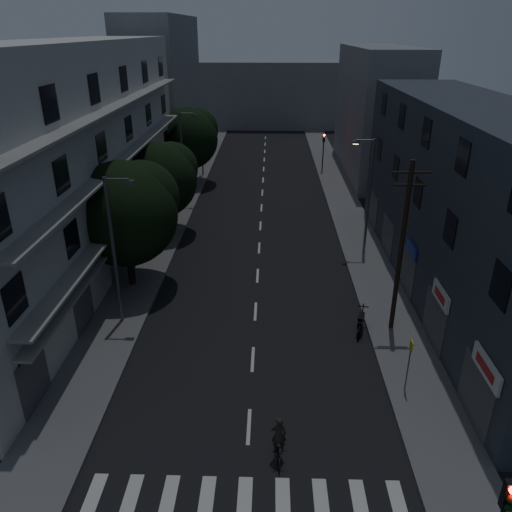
{
  "coord_description": "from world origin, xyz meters",
  "views": [
    {
      "loc": [
        0.73,
        -13.41,
        14.61
      ],
      "look_at": [
        0.0,
        12.0,
        3.0
      ],
      "focal_mm": 35.0,
      "sensor_mm": 36.0,
      "label": 1
    }
  ],
  "objects_px": {
    "cyclist": "(278,445)",
    "motorcycle": "(361,323)",
    "bus_stop_sign": "(410,357)",
    "utility_pole": "(402,246)"
  },
  "relations": [
    {
      "from": "bus_stop_sign",
      "to": "cyclist",
      "type": "xyz_separation_m",
      "value": [
        -5.62,
        -3.91,
        -1.23
      ]
    },
    {
      "from": "bus_stop_sign",
      "to": "cyclist",
      "type": "relative_size",
      "value": 1.29
    },
    {
      "from": "bus_stop_sign",
      "to": "cyclist",
      "type": "bearing_deg",
      "value": -145.18
    },
    {
      "from": "motorcycle",
      "to": "bus_stop_sign",
      "type": "bearing_deg",
      "value": -60.56
    },
    {
      "from": "motorcycle",
      "to": "cyclist",
      "type": "bearing_deg",
      "value": -101.3
    },
    {
      "from": "cyclist",
      "to": "motorcycle",
      "type": "bearing_deg",
      "value": 58.18
    },
    {
      "from": "motorcycle",
      "to": "utility_pole",
      "type": "bearing_deg",
      "value": 23.64
    },
    {
      "from": "utility_pole",
      "to": "bus_stop_sign",
      "type": "relative_size",
      "value": 3.56
    },
    {
      "from": "utility_pole",
      "to": "motorcycle",
      "type": "xyz_separation_m",
      "value": [
        -1.67,
        -0.23,
        -4.35
      ]
    },
    {
      "from": "utility_pole",
      "to": "bus_stop_sign",
      "type": "height_order",
      "value": "utility_pole"
    }
  ]
}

